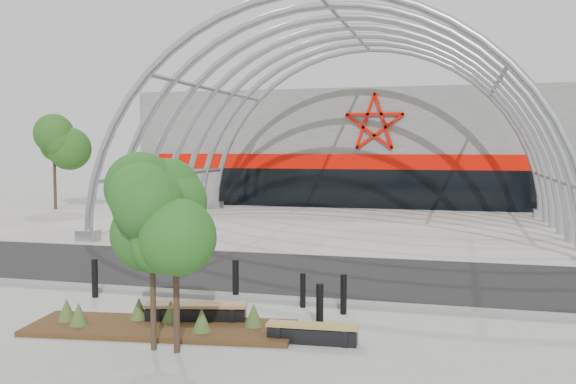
% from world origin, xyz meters
% --- Properties ---
extents(ground, '(140.00, 140.00, 0.00)m').
position_xyz_m(ground, '(0.00, 0.00, 0.00)').
color(ground, '#979792').
rests_on(ground, ground).
extents(road, '(140.00, 7.00, 0.02)m').
position_xyz_m(road, '(0.00, 3.50, 0.01)').
color(road, black).
rests_on(road, ground).
extents(forecourt, '(60.00, 17.00, 0.04)m').
position_xyz_m(forecourt, '(0.00, 15.50, 0.02)').
color(forecourt, '#A7A297').
rests_on(forecourt, ground).
extents(kerb, '(60.00, 0.50, 0.12)m').
position_xyz_m(kerb, '(0.00, -0.25, 0.06)').
color(kerb, slate).
rests_on(kerb, ground).
extents(arena_building, '(34.00, 15.24, 8.00)m').
position_xyz_m(arena_building, '(0.00, 33.45, 3.99)').
color(arena_building, slate).
rests_on(arena_building, ground).
extents(vault_canopy, '(20.80, 15.80, 20.36)m').
position_xyz_m(vault_canopy, '(0.00, 15.50, 0.02)').
color(vault_canopy, '#9A9FA4').
rests_on(vault_canopy, ground).
extents(planting_bed, '(6.10, 2.55, 0.63)m').
position_xyz_m(planting_bed, '(-1.00, -3.45, 0.15)').
color(planting_bed, '#372611').
rests_on(planting_bed, ground).
extents(street_tree_0, '(1.61, 1.61, 3.67)m').
position_xyz_m(street_tree_0, '(-0.46, -4.74, 2.64)').
color(street_tree_0, black).
rests_on(street_tree_0, ground).
extents(street_tree_1, '(1.57, 1.57, 3.70)m').
position_xyz_m(street_tree_1, '(0.07, -4.78, 2.66)').
color(street_tree_1, black).
rests_on(street_tree_1, ground).
extents(bench_0, '(2.39, 1.04, 0.49)m').
position_xyz_m(bench_0, '(-0.36, -2.81, 0.24)').
color(bench_0, black).
rests_on(bench_0, ground).
extents(bench_1, '(1.93, 0.54, 0.40)m').
position_xyz_m(bench_1, '(2.53, -3.50, 0.20)').
color(bench_1, black).
rests_on(bench_1, ground).
extents(bollard_0, '(0.17, 0.17, 1.06)m').
position_xyz_m(bollard_0, '(-4.07, -1.05, 0.53)').
color(bollard_0, black).
rests_on(bollard_0, ground).
extents(bollard_1, '(0.17, 0.17, 1.06)m').
position_xyz_m(bollard_1, '(-0.33, -0.22, 0.53)').
color(bollard_1, black).
rests_on(bollard_1, ground).
extents(bollard_2, '(0.14, 0.14, 0.88)m').
position_xyz_m(bollard_2, '(1.64, -0.65, 0.44)').
color(bollard_2, black).
rests_on(bollard_2, ground).
extents(bollard_3, '(0.17, 0.17, 1.04)m').
position_xyz_m(bollard_3, '(2.47, -2.48, 0.52)').
color(bollard_3, black).
rests_on(bollard_3, ground).
extents(bollard_4, '(0.16, 0.16, 0.98)m').
position_xyz_m(bollard_4, '(2.75, -1.02, 0.49)').
color(bollard_4, black).
rests_on(bollard_4, ground).
extents(bg_tree_0, '(3.00, 3.00, 6.45)m').
position_xyz_m(bg_tree_0, '(-20.00, 20.00, 4.64)').
color(bg_tree_0, black).
rests_on(bg_tree_0, ground).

